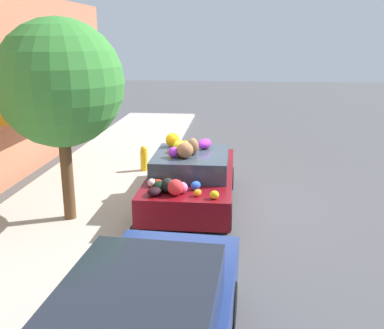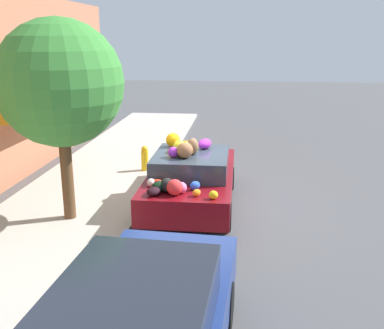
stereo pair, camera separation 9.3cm
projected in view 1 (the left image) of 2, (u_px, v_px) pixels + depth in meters
The scene contains 5 objects.
ground_plane at pixel (194, 205), 10.26m from camera, with size 60.00×60.00×0.00m, color #4C4C4F.
sidewalk_curb at pixel (79, 199), 10.50m from camera, with size 24.00×3.20×0.11m.
street_tree at pixel (60, 84), 8.54m from camera, with size 2.45×2.45×3.98m.
fire_hydrant at pixel (144, 158), 12.51m from camera, with size 0.20×0.20×0.70m.
art_car at pixel (191, 177), 10.01m from camera, with size 4.09×1.85×1.63m.
Camera 1 is at (-9.56, -0.90, 3.71)m, focal length 42.00 mm.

